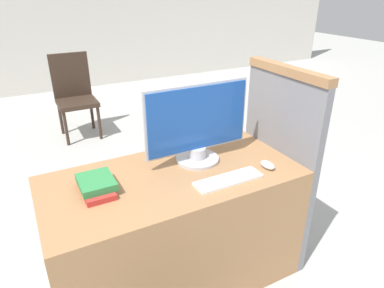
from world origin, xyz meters
The scene contains 8 objects.
wall_back centered at (0.00, 5.12, 1.40)m, with size 12.00×0.06×2.80m.
desk centered at (0.00, 0.35, 0.37)m, with size 1.42×0.70×0.75m.
carrel_divider centered at (0.74, 0.32, 0.65)m, with size 0.07×0.65×1.28m.
monitor centered at (0.20, 0.44, 0.97)m, with size 0.64×0.26×0.47m.
keyboard centered at (0.23, 0.15, 0.76)m, with size 0.38×0.11×0.02m.
mouse centered at (0.51, 0.17, 0.77)m, with size 0.06×0.10×0.04m.
book_stack centered at (-0.41, 0.39, 0.78)m, with size 0.17×0.26×0.07m.
far_chair centered at (-0.07, 2.98, 0.53)m, with size 0.44×0.44×0.98m.
Camera 1 is at (-0.67, -1.15, 1.71)m, focal length 32.00 mm.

